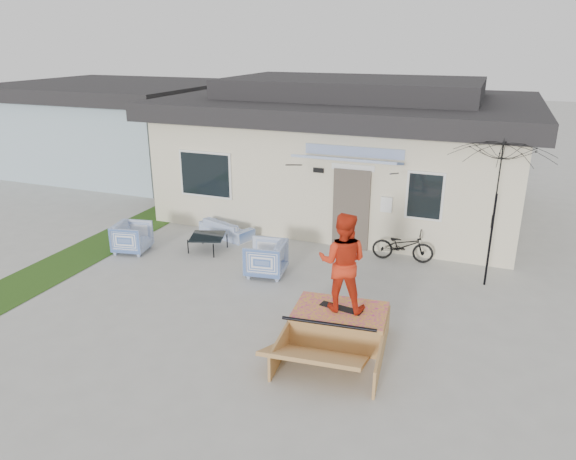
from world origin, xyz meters
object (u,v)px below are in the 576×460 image
(armchair_left, at_px, (132,236))
(patio_umbrella, at_px, (495,210))
(skater, at_px, (343,260))
(skate_ramp, at_px, (340,324))
(loveseat, at_px, (226,225))
(armchair_right, at_px, (266,257))
(coffee_table, at_px, (208,243))
(bicycle, at_px, (403,242))
(skateboard, at_px, (341,308))

(armchair_left, height_order, patio_umbrella, patio_umbrella)
(skater, bearing_deg, skate_ramp, 89.07)
(armchair_left, bearing_deg, loveseat, -52.96)
(armchair_right, xyz_separation_m, skate_ramp, (2.36, -2.05, -0.17))
(armchair_right, relative_size, coffee_table, 1.08)
(loveseat, height_order, armchair_right, armchair_right)
(bicycle, distance_m, skater, 4.12)
(bicycle, relative_size, skateboard, 1.86)
(loveseat, bearing_deg, bicycle, -160.38)
(coffee_table, xyz_separation_m, patio_umbrella, (6.75, 0.43, 1.55))
(coffee_table, xyz_separation_m, skate_ramp, (4.34, -2.87, 0.07))
(armchair_right, xyz_separation_m, coffee_table, (-1.98, 0.82, -0.24))
(armchair_right, distance_m, patio_umbrella, 5.10)
(armchair_right, distance_m, skate_ramp, 3.13)
(armchair_left, bearing_deg, bicycle, -84.39)
(bicycle, relative_size, skate_ramp, 0.67)
(coffee_table, height_order, skate_ramp, skate_ramp)
(armchair_right, bearing_deg, coffee_table, -120.67)
(skate_ramp, xyz_separation_m, skateboard, (-0.01, 0.05, 0.30))
(skateboard, bearing_deg, armchair_left, 170.75)
(armchair_left, height_order, bicycle, bicycle)
(skate_ramp, xyz_separation_m, skater, (-0.01, 0.05, 1.23))
(loveseat, bearing_deg, skate_ramp, 157.04)
(armchair_left, distance_m, skate_ramp, 6.47)
(loveseat, distance_m, armchair_left, 2.55)
(coffee_table, bearing_deg, armchair_right, -22.39)
(bicycle, bearing_deg, skate_ramp, 168.86)
(armchair_right, xyz_separation_m, bicycle, (2.81, 1.97, 0.03))
(armchair_right, xyz_separation_m, skater, (2.35, -2.00, 1.06))
(loveseat, bearing_deg, armchair_right, 155.54)
(skateboard, height_order, skater, skater)
(skate_ramp, bearing_deg, skateboard, 90.00)
(skateboard, xyz_separation_m, skater, (0.00, 0.00, 0.93))
(loveseat, relative_size, skate_ramp, 0.73)
(skater, bearing_deg, coffee_table, -39.32)
(loveseat, distance_m, skater, 6.02)
(armchair_left, distance_m, armchair_right, 3.75)
(loveseat, xyz_separation_m, skateboard, (4.38, -3.95, 0.26))
(patio_umbrella, bearing_deg, skateboard, -126.57)
(loveseat, height_order, armchair_left, armchair_left)
(bicycle, height_order, skater, skater)
(armchair_left, relative_size, skate_ramp, 0.38)
(skateboard, bearing_deg, loveseat, 147.43)
(skate_ramp, bearing_deg, skater, 90.00)
(armchair_right, height_order, coffee_table, armchair_right)
(armchair_right, xyz_separation_m, patio_umbrella, (4.77, 1.25, 1.30))
(loveseat, bearing_deg, skateboard, 157.40)
(bicycle, xyz_separation_m, skater, (-0.45, -3.97, 1.03))
(coffee_table, distance_m, skateboard, 5.19)
(skateboard, bearing_deg, bicycle, 92.95)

